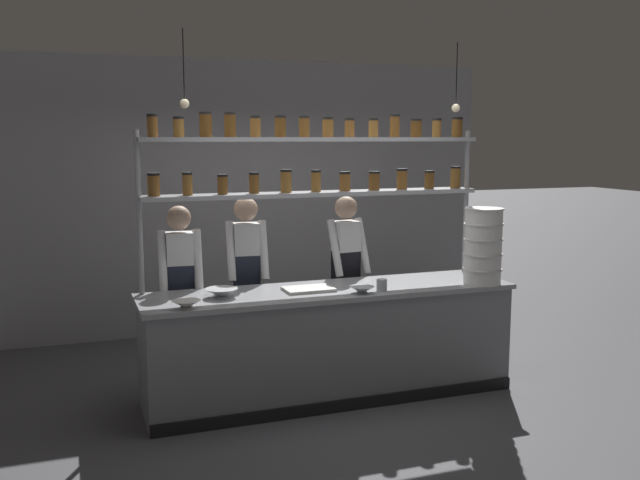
# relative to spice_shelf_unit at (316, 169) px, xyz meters

# --- Properties ---
(ground_plane) EXTENTS (40.00, 40.00, 0.00)m
(ground_plane) POSITION_rel_spice_shelf_unit_xyz_m (-0.00, -0.33, -1.89)
(ground_plane) COLOR #4C4C51
(back_wall) EXTENTS (5.51, 0.12, 3.00)m
(back_wall) POSITION_rel_spice_shelf_unit_xyz_m (-0.00, 2.08, -0.39)
(back_wall) COLOR #939399
(back_wall) RESTS_ON ground_plane
(prep_counter) EXTENTS (3.11, 0.76, 0.92)m
(prep_counter) POSITION_rel_spice_shelf_unit_xyz_m (-0.00, -0.33, -1.43)
(prep_counter) COLOR gray
(prep_counter) RESTS_ON ground_plane
(spice_shelf_unit) EXTENTS (3.00, 0.28, 2.36)m
(spice_shelf_unit) POSITION_rel_spice_shelf_unit_xyz_m (0.00, 0.00, 0.00)
(spice_shelf_unit) COLOR #999BA0
(spice_shelf_unit) RESTS_ON ground_plane
(chef_left) EXTENTS (0.38, 0.30, 1.60)m
(chef_left) POSITION_rel_spice_shelf_unit_xyz_m (-1.14, 0.22, -0.98)
(chef_left) COLOR black
(chef_left) RESTS_ON ground_plane
(chef_center) EXTENTS (0.38, 0.31, 1.64)m
(chef_center) POSITION_rel_spice_shelf_unit_xyz_m (-0.54, 0.33, -0.95)
(chef_center) COLOR black
(chef_center) RESTS_ON ground_plane
(chef_right) EXTENTS (0.39, 0.31, 1.63)m
(chef_right) POSITION_rel_spice_shelf_unit_xyz_m (0.39, 0.28, -0.96)
(chef_right) COLOR black
(chef_right) RESTS_ON ground_plane
(container_stack) EXTENTS (0.33, 0.33, 0.65)m
(container_stack) POSITION_rel_spice_shelf_unit_xyz_m (1.30, -0.57, -0.65)
(container_stack) COLOR white
(container_stack) RESTS_ON prep_counter
(cutting_board) EXTENTS (0.40, 0.26, 0.02)m
(cutting_board) POSITION_rel_spice_shelf_unit_xyz_m (-0.19, -0.34, -0.96)
(cutting_board) COLOR silver
(cutting_board) RESTS_ON prep_counter
(prep_bowl_near_left) EXTENTS (0.20, 0.20, 0.05)m
(prep_bowl_near_left) POSITION_rel_spice_shelf_unit_xyz_m (0.18, -0.58, -0.94)
(prep_bowl_near_left) COLOR #B2B7BC
(prep_bowl_near_left) RESTS_ON prep_counter
(prep_bowl_center_front) EXTENTS (0.26, 0.26, 0.07)m
(prep_bowl_center_front) POSITION_rel_spice_shelf_unit_xyz_m (-0.91, -0.34, -0.94)
(prep_bowl_center_front) COLOR silver
(prep_bowl_center_front) RESTS_ON prep_counter
(prep_bowl_center_back) EXTENTS (0.21, 0.21, 0.06)m
(prep_bowl_center_back) POSITION_rel_spice_shelf_unit_xyz_m (-1.23, -0.60, -0.94)
(prep_bowl_center_back) COLOR silver
(prep_bowl_center_back) RESTS_ON prep_counter
(serving_cup_front) EXTENTS (0.09, 0.09, 0.10)m
(serving_cup_front) POSITION_rel_spice_shelf_unit_xyz_m (0.36, -0.56, -0.92)
(serving_cup_front) COLOR #B2B7BC
(serving_cup_front) RESTS_ON prep_counter
(pendant_light_row) EXTENTS (2.37, 0.07, 0.58)m
(pendant_light_row) POSITION_rel_spice_shelf_unit_xyz_m (-0.01, -0.33, 0.54)
(pendant_light_row) COLOR black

